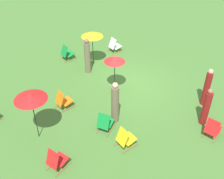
# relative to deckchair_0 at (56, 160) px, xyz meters

# --- Properties ---
(ground_plane) EXTENTS (40.00, 40.00, 0.00)m
(ground_plane) POSITION_rel_deckchair_0_xyz_m (1.05, -5.24, -0.37)
(ground_plane) COLOR #477A33
(deckchair_0) EXTENTS (0.53, 0.79, 0.83)m
(deckchair_0) POSITION_rel_deckchair_0_xyz_m (0.00, 0.00, 0.00)
(deckchair_0) COLOR olive
(deckchair_0) RESTS_ON ground
(deckchair_1) EXTENTS (0.60, 0.83, 0.83)m
(deckchair_1) POSITION_rel_deckchair_0_xyz_m (2.22, -2.23, 0.00)
(deckchair_1) COLOR olive
(deckchair_1) RESTS_ON ground
(deckchair_3) EXTENTS (0.49, 0.77, 0.83)m
(deckchair_3) POSITION_rel_deckchair_0_xyz_m (-3.29, -4.73, 0.00)
(deckchair_3) COLOR olive
(deckchair_3) RESTS_ON ground
(deckchair_4) EXTENTS (0.64, 0.85, 0.83)m
(deckchair_4) POSITION_rel_deckchair_0_xyz_m (-1.13, -2.23, 0.00)
(deckchair_4) COLOR olive
(deckchair_4) RESTS_ON ground
(deckchair_6) EXTENTS (0.68, 0.87, 0.83)m
(deckchair_6) POSITION_rel_deckchair_0_xyz_m (-0.02, -2.38, 0.00)
(deckchair_6) COLOR olive
(deckchair_6) RESTS_ON ground
(deckchair_7) EXTENTS (0.61, 0.83, 0.83)m
(deckchair_7) POSITION_rel_deckchair_0_xyz_m (5.20, -5.12, 0.00)
(deckchair_7) COLOR olive
(deckchair_7) RESTS_ON ground
(deckchair_8) EXTENTS (0.65, 0.86, 0.83)m
(deckchair_8) POSITION_rel_deckchair_0_xyz_m (3.81, -7.50, 0.00)
(deckchair_8) COLOR olive
(deckchair_8) RESTS_ON ground
(umbrella_0) EXTENTS (1.16, 1.16, 2.01)m
(umbrella_0) POSITION_rel_deckchair_0_xyz_m (1.64, -0.49, 1.53)
(umbrella_0) COLOR black
(umbrella_0) RESTS_ON ground
(umbrella_1) EXTENTS (1.11, 1.11, 1.85)m
(umbrella_1) POSITION_rel_deckchair_0_xyz_m (3.76, -5.69, 1.36)
(umbrella_1) COLOR black
(umbrella_1) RESTS_ON ground
(umbrella_2) EXTENTS (0.93, 0.93, 1.78)m
(umbrella_2) POSITION_rel_deckchair_0_xyz_m (1.35, -4.57, 1.29)
(umbrella_2) COLOR black
(umbrella_2) RESTS_ON ground
(person_0) EXTENTS (0.40, 0.40, 1.84)m
(person_0) POSITION_rel_deckchair_0_xyz_m (0.04, -3.04, 0.51)
(person_0) COLOR #72664C
(person_0) RESTS_ON ground
(person_1) EXTENTS (0.38, 0.38, 1.76)m
(person_1) POSITION_rel_deckchair_0_xyz_m (-2.20, -6.36, 0.49)
(person_1) COLOR maroon
(person_1) RESTS_ON ground
(person_2) EXTENTS (0.37, 0.37, 1.85)m
(person_2) POSITION_rel_deckchair_0_xyz_m (3.42, -4.94, 0.53)
(person_2) COLOR #72664C
(person_2) RESTS_ON ground
(person_3) EXTENTS (0.38, 0.38, 1.67)m
(person_3) POSITION_rel_deckchair_0_xyz_m (-2.72, -5.20, 0.42)
(person_3) COLOR maroon
(person_3) RESTS_ON ground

